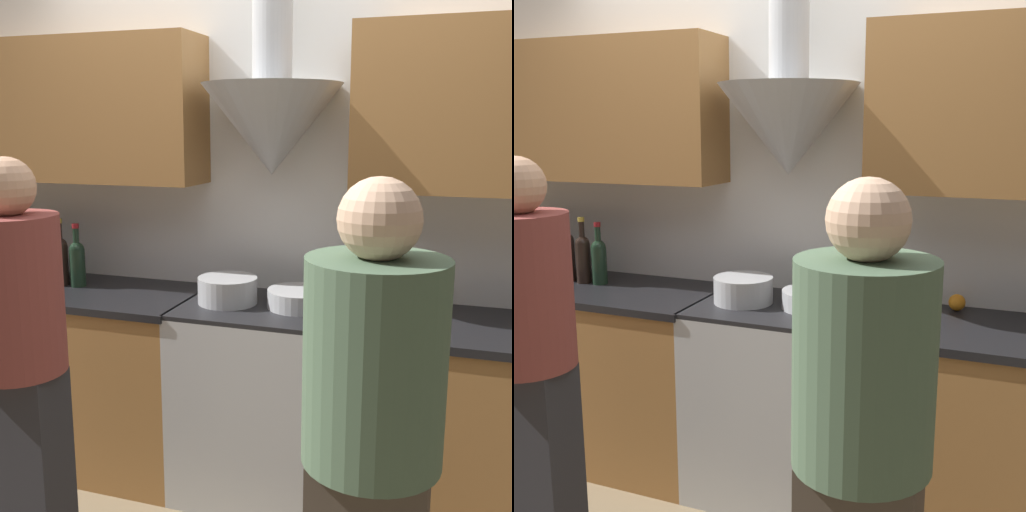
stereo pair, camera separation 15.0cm
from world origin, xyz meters
TOP-DOWN VIEW (x-y plane):
  - wall_back at (-0.08, 0.61)m, footprint 8.40×0.64m
  - counter_left at (-1.15, 0.35)m, footprint 1.57×0.62m
  - counter_right at (0.92, 0.35)m, footprint 1.11×0.62m
  - stove_range at (0.00, 0.35)m, footprint 0.75×0.60m
  - wine_bottle_4 at (-1.48, 0.39)m, footprint 0.07×0.07m
  - wine_bottle_5 at (-1.39, 0.40)m, footprint 0.07×0.07m
  - wine_bottle_6 at (-1.29, 0.39)m, footprint 0.07×0.07m
  - wine_bottle_7 at (-1.20, 0.39)m, footprint 0.07×0.07m
  - wine_bottle_8 at (-1.10, 0.38)m, footprint 0.08×0.08m
  - wine_bottle_9 at (-1.01, 0.39)m, footprint 0.08×0.08m
  - stock_pot at (-0.17, 0.34)m, footprint 0.28×0.28m
  - mixing_bowl at (0.17, 0.37)m, footprint 0.30×0.30m
  - orange_fruit at (0.77, 0.57)m, footprint 0.07×0.07m
  - person_foreground_left at (-0.62, -0.56)m, footprint 0.34×0.34m
  - person_foreground_right at (0.66, -0.76)m, footprint 0.37×0.37m

SIDE VIEW (x-z plane):
  - counter_left at x=-1.15m, z-range 0.00..0.92m
  - counter_right at x=0.92m, z-range 0.00..0.92m
  - stove_range at x=0.00m, z-range 0.00..0.93m
  - person_foreground_right at x=0.66m, z-range 0.08..1.69m
  - person_foreground_left at x=-0.62m, z-range 0.08..1.71m
  - orange_fruit at x=0.77m, z-range 0.92..1.00m
  - mixing_bowl at x=0.17m, z-range 0.92..1.01m
  - stock_pot at x=-0.17m, z-range 0.92..1.04m
  - wine_bottle_4 at x=-1.48m, z-range 0.90..1.20m
  - wine_bottle_9 at x=-1.01m, z-range 0.89..1.21m
  - wine_bottle_8 at x=-1.10m, z-range 0.89..1.23m
  - wine_bottle_6 at x=-1.29m, z-range 0.89..1.24m
  - wine_bottle_7 at x=-1.20m, z-range 0.89..1.24m
  - wine_bottle_5 at x=-1.39m, z-range 0.89..1.25m
  - wall_back at x=-0.08m, z-range 0.18..2.78m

